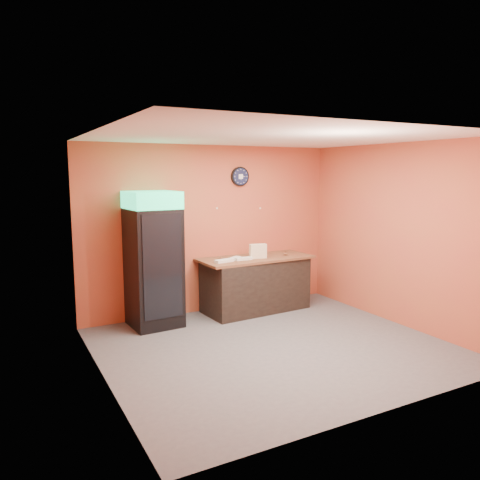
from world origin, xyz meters
TOP-DOWN VIEW (x-y plane):
  - floor at (0.00, 0.00)m, footprint 4.50×4.50m
  - back_wall at (0.00, 2.00)m, footprint 4.50×0.02m
  - left_wall at (-2.25, 0.00)m, footprint 0.02×4.00m
  - right_wall at (2.25, 0.00)m, footprint 0.02×4.00m
  - ceiling at (0.00, 0.00)m, footprint 4.50×4.00m
  - beverage_cooler at (-1.14, 1.60)m, footprint 0.77×0.78m
  - prep_counter at (0.64, 1.61)m, footprint 1.81×0.89m
  - wall_clock at (0.53, 1.97)m, footprint 0.33×0.06m
  - wall_phone at (-0.61, 1.95)m, footprint 0.13×0.11m
  - butcher_paper at (0.64, 1.61)m, footprint 1.97×0.89m
  - sub_roll_stack at (0.62, 1.50)m, footprint 0.30×0.14m
  - wrapped_sandwich_left at (-0.03, 1.46)m, footprint 0.33×0.17m
  - wrapped_sandwich_mid at (0.34, 1.48)m, footprint 0.30×0.13m
  - wrapped_sandwich_right at (0.22, 1.59)m, footprint 0.28×0.24m
  - kitchen_tool at (0.57, 1.62)m, footprint 0.05×0.05m

SIDE VIEW (x-z plane):
  - floor at x=0.00m, z-range 0.00..0.00m
  - prep_counter at x=0.64m, z-range 0.00..0.88m
  - butcher_paper at x=0.64m, z-range 0.88..0.92m
  - wrapped_sandwich_right at x=0.22m, z-range 0.92..0.96m
  - wrapped_sandwich_mid at x=0.34m, z-range 0.92..0.97m
  - wrapped_sandwich_left at x=-0.03m, z-range 0.92..0.97m
  - kitchen_tool at x=0.57m, z-range 0.92..0.98m
  - beverage_cooler at x=-1.14m, z-range -0.02..2.05m
  - sub_roll_stack at x=0.62m, z-range 0.92..1.17m
  - back_wall at x=0.00m, z-range 0.00..2.80m
  - left_wall at x=-2.25m, z-range 0.00..2.80m
  - right_wall at x=2.25m, z-range 0.00..2.80m
  - wall_phone at x=-0.61m, z-range 1.42..1.65m
  - wall_clock at x=0.53m, z-range 2.11..2.44m
  - ceiling at x=0.00m, z-range 2.79..2.81m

